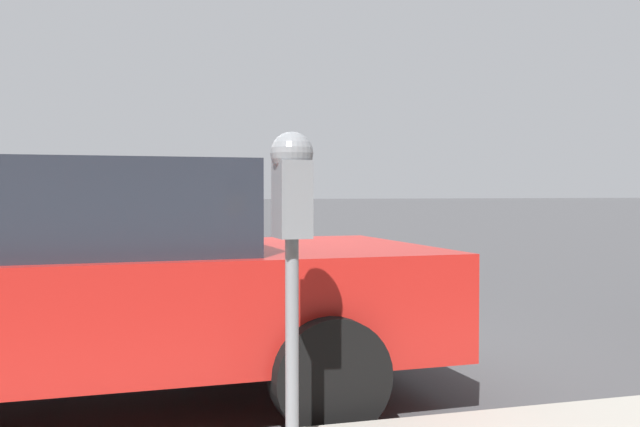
{
  "coord_description": "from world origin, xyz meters",
  "views": [
    {
      "loc": [
        -5.73,
        0.43,
        1.3
      ],
      "look_at": [
        -2.29,
        -0.6,
        1.19
      ],
      "focal_mm": 42.0,
      "sensor_mm": 36.0,
      "label": 1
    }
  ],
  "objects": [
    {
      "name": "ground_plane",
      "position": [
        0.0,
        0.0,
        0.0
      ],
      "size": [
        220.0,
        220.0,
        0.0
      ],
      "primitive_type": "plane",
      "color": "#424244"
    },
    {
      "name": "parking_meter",
      "position": [
        -2.55,
        -0.39,
        1.22
      ],
      "size": [
        0.21,
        0.19,
        1.43
      ],
      "color": "gray",
      "rests_on": "sidewalk"
    },
    {
      "name": "car_red",
      "position": [
        -1.09,
        0.79,
        0.78
      ],
      "size": [
        2.16,
        4.75,
        1.48
      ],
      "rotation": [
        0.0,
        0.0,
        3.17
      ],
      "color": "#B21E19",
      "rests_on": "ground_plane"
    }
  ]
}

